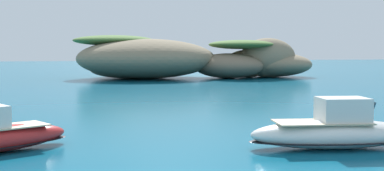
# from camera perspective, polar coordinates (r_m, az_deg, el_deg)

# --- Properties ---
(islet_large) EXTENTS (23.78, 20.41, 7.17)m
(islet_large) POSITION_cam_1_polar(r_m,az_deg,el_deg) (81.70, -5.78, 2.99)
(islet_large) COLOR #84755B
(islet_large) RESTS_ON ground
(islet_small) EXTENTS (25.80, 19.53, 6.75)m
(islet_small) POSITION_cam_1_polar(r_m,az_deg,el_deg) (84.56, 7.40, 2.82)
(islet_small) COLOR #84755B
(islet_small) RESTS_ON ground
(motorboat_white) EXTENTS (8.58, 3.66, 2.45)m
(motorboat_white) POSITION_cam_1_polar(r_m,az_deg,el_deg) (24.47, 16.37, -5.18)
(motorboat_white) COLOR white
(motorboat_white) RESTS_ON ground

